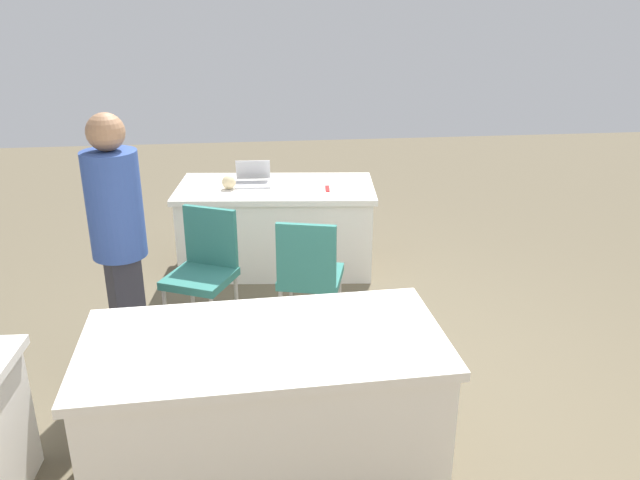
{
  "coord_description": "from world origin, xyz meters",
  "views": [
    {
      "loc": [
        0.58,
        3.7,
        2.41
      ],
      "look_at": [
        0.14,
        -0.13,
        0.9
      ],
      "focal_mm": 35.51,
      "sensor_mm": 36.0,
      "label": 1
    }
  ],
  "objects_px": {
    "chair_tucked_right": "(204,265)",
    "yarn_ball": "(229,182)",
    "table_mid_left": "(266,402)",
    "laptop_silver": "(253,180)",
    "scissors_red": "(327,189)",
    "person_presenter": "(118,236)",
    "chair_near_front": "(309,271)",
    "table_foreground": "(277,226)"
  },
  "relations": [
    {
      "from": "person_presenter",
      "to": "scissors_red",
      "type": "relative_size",
      "value": 9.76
    },
    {
      "from": "table_foreground",
      "to": "scissors_red",
      "type": "xyz_separation_m",
      "value": [
        -0.45,
        0.15,
        0.39
      ]
    },
    {
      "from": "table_foreground",
      "to": "table_mid_left",
      "type": "bearing_deg",
      "value": 85.82
    },
    {
      "from": "chair_tucked_right",
      "to": "scissors_red",
      "type": "distance_m",
      "value": 1.5
    },
    {
      "from": "table_mid_left",
      "to": "laptop_silver",
      "type": "height_order",
      "value": "laptop_silver"
    },
    {
      "from": "table_foreground",
      "to": "person_presenter",
      "type": "height_order",
      "value": "person_presenter"
    },
    {
      "from": "yarn_ball",
      "to": "scissors_red",
      "type": "distance_m",
      "value": 0.88
    },
    {
      "from": "table_mid_left",
      "to": "chair_near_front",
      "type": "distance_m",
      "value": 1.38
    },
    {
      "from": "scissors_red",
      "to": "yarn_ball",
      "type": "bearing_deg",
      "value": -91.77
    },
    {
      "from": "chair_near_front",
      "to": "person_presenter",
      "type": "distance_m",
      "value": 1.35
    },
    {
      "from": "laptop_silver",
      "to": "yarn_ball",
      "type": "relative_size",
      "value": 2.66
    },
    {
      "from": "chair_tucked_right",
      "to": "scissors_red",
      "type": "bearing_deg",
      "value": -109.55
    },
    {
      "from": "table_mid_left",
      "to": "laptop_silver",
      "type": "relative_size",
      "value": 5.67
    },
    {
      "from": "person_presenter",
      "to": "yarn_ball",
      "type": "distance_m",
      "value": 1.77
    },
    {
      "from": "table_mid_left",
      "to": "person_presenter",
      "type": "bearing_deg",
      "value": -49.61
    },
    {
      "from": "chair_near_front",
      "to": "chair_tucked_right",
      "type": "relative_size",
      "value": 1.0
    },
    {
      "from": "table_foreground",
      "to": "laptop_silver",
      "type": "xyz_separation_m",
      "value": [
        0.2,
        -0.08,
        0.43
      ]
    },
    {
      "from": "table_mid_left",
      "to": "laptop_silver",
      "type": "distance_m",
      "value": 2.82
    },
    {
      "from": "table_foreground",
      "to": "chair_near_front",
      "type": "distance_m",
      "value": 1.41
    },
    {
      "from": "chair_tucked_right",
      "to": "laptop_silver",
      "type": "bearing_deg",
      "value": -81.48
    },
    {
      "from": "laptop_silver",
      "to": "scissors_red",
      "type": "xyz_separation_m",
      "value": [
        -0.66,
        0.23,
        -0.04
      ]
    },
    {
      "from": "laptop_silver",
      "to": "table_mid_left",
      "type": "bearing_deg",
      "value": 92.96
    },
    {
      "from": "chair_tucked_right",
      "to": "laptop_silver",
      "type": "height_order",
      "value": "laptop_silver"
    },
    {
      "from": "chair_near_front",
      "to": "scissors_red",
      "type": "height_order",
      "value": "chair_near_front"
    },
    {
      "from": "person_presenter",
      "to": "laptop_silver",
      "type": "xyz_separation_m",
      "value": [
        -0.87,
        -1.76,
        -0.17
      ]
    },
    {
      "from": "chair_near_front",
      "to": "yarn_ball",
      "type": "relative_size",
      "value": 7.63
    },
    {
      "from": "person_presenter",
      "to": "laptop_silver",
      "type": "distance_m",
      "value": 1.97
    },
    {
      "from": "yarn_ball",
      "to": "chair_near_front",
      "type": "bearing_deg",
      "value": 113.42
    },
    {
      "from": "chair_near_front",
      "to": "person_presenter",
      "type": "xyz_separation_m",
      "value": [
        1.24,
        0.3,
        0.44
      ]
    },
    {
      "from": "laptop_silver",
      "to": "scissors_red",
      "type": "relative_size",
      "value": 1.84
    },
    {
      "from": "chair_tucked_right",
      "to": "yarn_ball",
      "type": "distance_m",
      "value": 1.2
    },
    {
      "from": "table_foreground",
      "to": "person_presenter",
      "type": "bearing_deg",
      "value": 57.58
    },
    {
      "from": "table_foreground",
      "to": "table_mid_left",
      "type": "height_order",
      "value": "same"
    },
    {
      "from": "table_mid_left",
      "to": "yarn_ball",
      "type": "xyz_separation_m",
      "value": [
        0.22,
        -2.67,
        0.45
      ]
    },
    {
      "from": "chair_tucked_right",
      "to": "scissors_red",
      "type": "height_order",
      "value": "chair_tucked_right"
    },
    {
      "from": "person_presenter",
      "to": "scissors_red",
      "type": "xyz_separation_m",
      "value": [
        -1.52,
        -1.53,
        -0.2
      ]
    },
    {
      "from": "table_mid_left",
      "to": "yarn_ball",
      "type": "relative_size",
      "value": 15.1
    },
    {
      "from": "table_mid_left",
      "to": "chair_tucked_right",
      "type": "height_order",
      "value": "chair_tucked_right"
    },
    {
      "from": "chair_near_front",
      "to": "chair_tucked_right",
      "type": "height_order",
      "value": "chair_tucked_right"
    },
    {
      "from": "table_foreground",
      "to": "person_presenter",
      "type": "relative_size",
      "value": 1.06
    },
    {
      "from": "table_mid_left",
      "to": "person_presenter",
      "type": "height_order",
      "value": "person_presenter"
    },
    {
      "from": "chair_near_front",
      "to": "chair_tucked_right",
      "type": "bearing_deg",
      "value": -179.35
    }
  ]
}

